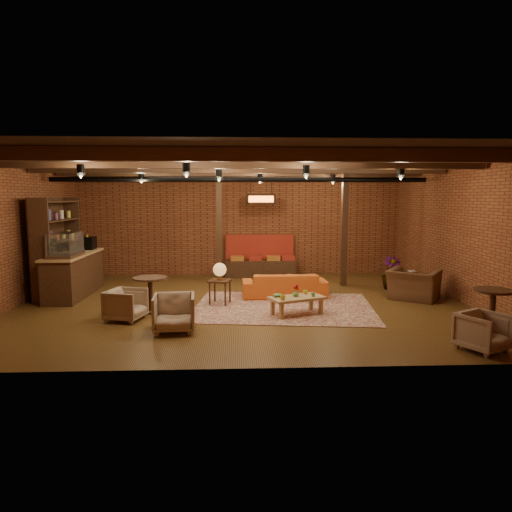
{
  "coord_description": "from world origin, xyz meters",
  "views": [
    {
      "loc": [
        -0.14,
        -10.2,
        2.42
      ],
      "look_at": [
        0.33,
        0.2,
        1.06
      ],
      "focal_mm": 32.0,
      "sensor_mm": 36.0,
      "label": 1
    }
  ],
  "objects_px": {
    "armchair_far": "(483,330)",
    "round_table_right": "(493,304)",
    "plant_tall": "(393,240)",
    "armchair_b": "(174,311)",
    "side_table_lamp": "(220,273)",
    "side_table_book": "(409,273)",
    "coffee_table": "(296,299)",
    "sofa": "(284,285)",
    "round_table_left": "(150,288)",
    "armchair_right": "(414,279)",
    "armchair_a": "(126,303)"
  },
  "relations": [
    {
      "from": "side_table_lamp",
      "to": "round_table_left",
      "type": "xyz_separation_m",
      "value": [
        -1.44,
        -0.65,
        -0.21
      ]
    },
    {
      "from": "armchair_far",
      "to": "plant_tall",
      "type": "relative_size",
      "value": 0.26
    },
    {
      "from": "round_table_left",
      "to": "armchair_far",
      "type": "height_order",
      "value": "round_table_left"
    },
    {
      "from": "round_table_left",
      "to": "armchair_far",
      "type": "relative_size",
      "value": 1.11
    },
    {
      "from": "round_table_right",
      "to": "armchair_b",
      "type": "bearing_deg",
      "value": 176.25
    },
    {
      "from": "round_table_left",
      "to": "plant_tall",
      "type": "bearing_deg",
      "value": 20.15
    },
    {
      "from": "sofa",
      "to": "side_table_book",
      "type": "height_order",
      "value": "sofa"
    },
    {
      "from": "armchair_b",
      "to": "plant_tall",
      "type": "xyz_separation_m",
      "value": [
        5.2,
        3.58,
        0.92
      ]
    },
    {
      "from": "coffee_table",
      "to": "round_table_left",
      "type": "bearing_deg",
      "value": 173.07
    },
    {
      "from": "coffee_table",
      "to": "round_table_left",
      "type": "distance_m",
      "value": 3.06
    },
    {
      "from": "sofa",
      "to": "armchair_b",
      "type": "distance_m",
      "value": 3.59
    },
    {
      "from": "sofa",
      "to": "side_table_book",
      "type": "bearing_deg",
      "value": -172.3
    },
    {
      "from": "round_table_right",
      "to": "side_table_book",
      "type": "bearing_deg",
      "value": 91.7
    },
    {
      "from": "round_table_left",
      "to": "armchair_a",
      "type": "xyz_separation_m",
      "value": [
        -0.36,
        -0.63,
        -0.16
      ]
    },
    {
      "from": "sofa",
      "to": "armchair_right",
      "type": "relative_size",
      "value": 1.84
    },
    {
      "from": "armchair_far",
      "to": "round_table_right",
      "type": "bearing_deg",
      "value": 25.34
    },
    {
      "from": "plant_tall",
      "to": "armchair_far",
      "type": "bearing_deg",
      "value": -92.32
    },
    {
      "from": "armchair_b",
      "to": "side_table_lamp",
      "type": "bearing_deg",
      "value": 65.41
    },
    {
      "from": "round_table_right",
      "to": "coffee_table",
      "type": "bearing_deg",
      "value": 156.73
    },
    {
      "from": "sofa",
      "to": "coffee_table",
      "type": "distance_m",
      "value": 1.71
    },
    {
      "from": "armchair_far",
      "to": "plant_tall",
      "type": "height_order",
      "value": "plant_tall"
    },
    {
      "from": "sofa",
      "to": "round_table_left",
      "type": "height_order",
      "value": "round_table_left"
    },
    {
      "from": "round_table_right",
      "to": "plant_tall",
      "type": "relative_size",
      "value": 0.31
    },
    {
      "from": "armchair_a",
      "to": "armchair_right",
      "type": "relative_size",
      "value": 0.62
    },
    {
      "from": "plant_tall",
      "to": "side_table_book",
      "type": "bearing_deg",
      "value": -39.98
    },
    {
      "from": "coffee_table",
      "to": "round_table_right",
      "type": "height_order",
      "value": "round_table_right"
    },
    {
      "from": "coffee_table",
      "to": "armchair_right",
      "type": "height_order",
      "value": "armchair_right"
    },
    {
      "from": "round_table_right",
      "to": "sofa",
      "type": "bearing_deg",
      "value": 137.05
    },
    {
      "from": "armchair_b",
      "to": "round_table_right",
      "type": "xyz_separation_m",
      "value": [
        5.66,
        -0.37,
        0.16
      ]
    },
    {
      "from": "armchair_b",
      "to": "side_table_book",
      "type": "xyz_separation_m",
      "value": [
        5.55,
        3.29,
        0.1
      ]
    },
    {
      "from": "round_table_right",
      "to": "armchair_far",
      "type": "xyz_separation_m",
      "value": [
        -0.65,
        -0.9,
        -0.2
      ]
    },
    {
      "from": "side_table_lamp",
      "to": "armchair_b",
      "type": "height_order",
      "value": "side_table_lamp"
    },
    {
      "from": "sofa",
      "to": "armchair_far",
      "type": "height_order",
      "value": "armchair_far"
    },
    {
      "from": "sofa",
      "to": "armchair_right",
      "type": "height_order",
      "value": "armchair_right"
    },
    {
      "from": "side_table_book",
      "to": "round_table_right",
      "type": "bearing_deg",
      "value": -88.3
    },
    {
      "from": "sofa",
      "to": "round_table_right",
      "type": "distance_m",
      "value": 4.61
    },
    {
      "from": "coffee_table",
      "to": "plant_tall",
      "type": "bearing_deg",
      "value": 41.57
    },
    {
      "from": "armchair_b",
      "to": "armchair_right",
      "type": "relative_size",
      "value": 0.68
    },
    {
      "from": "round_table_left",
      "to": "round_table_right",
      "type": "relative_size",
      "value": 0.94
    },
    {
      "from": "coffee_table",
      "to": "side_table_lamp",
      "type": "distance_m",
      "value": 1.93
    },
    {
      "from": "armchair_a",
      "to": "armchair_far",
      "type": "relative_size",
      "value": 1.02
    },
    {
      "from": "armchair_a",
      "to": "side_table_book",
      "type": "relative_size",
      "value": 1.21
    },
    {
      "from": "side_table_lamp",
      "to": "round_table_left",
      "type": "distance_m",
      "value": 1.59
    },
    {
      "from": "round_table_left",
      "to": "armchair_a",
      "type": "relative_size",
      "value": 1.09
    },
    {
      "from": "round_table_left",
      "to": "armchair_a",
      "type": "distance_m",
      "value": 0.75
    },
    {
      "from": "sofa",
      "to": "armchair_far",
      "type": "distance_m",
      "value": 4.86
    },
    {
      "from": "armchair_b",
      "to": "round_table_right",
      "type": "distance_m",
      "value": 5.67
    },
    {
      "from": "side_table_lamp",
      "to": "armchair_b",
      "type": "relative_size",
      "value": 1.26
    },
    {
      "from": "armchair_a",
      "to": "armchair_right",
      "type": "height_order",
      "value": "armchair_right"
    },
    {
      "from": "armchair_right",
      "to": "armchair_b",
      "type": "bearing_deg",
      "value": 59.88
    }
  ]
}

